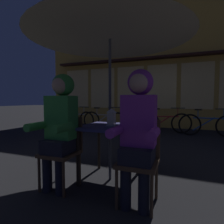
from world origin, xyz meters
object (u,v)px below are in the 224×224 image
at_px(bicycle_fourth, 165,122).
at_px(bicycle_second, 104,120).
at_px(bicycle_fifth, 208,125).
at_px(lantern, 111,117).
at_px(bicycle_third, 132,122).
at_px(chair_left, 63,147).
at_px(chair_right, 139,156).
at_px(cafe_table, 110,133).
at_px(patio_umbrella, 110,24).
at_px(person_right_hooded, 138,123).
at_px(person_left_hooded, 60,119).
at_px(bicycle_nearest, 76,119).

bearing_deg(bicycle_fourth, bicycle_second, -176.88).
bearing_deg(bicycle_fifth, lantern, -113.00).
relative_size(bicycle_second, bicycle_third, 1.01).
distance_m(chair_left, chair_right, 0.96).
bearing_deg(chair_left, bicycle_third, 92.65).
bearing_deg(bicycle_third, lantern, -79.54).
relative_size(cafe_table, lantern, 3.20).
bearing_deg(bicycle_third, bicycle_second, 177.06).
distance_m(patio_umbrella, bicycle_fourth, 4.31).
bearing_deg(person_right_hooded, bicycle_fifth, 74.60).
distance_m(chair_left, bicycle_fifth, 4.68).
bearing_deg(patio_umbrella, bicycle_third, 100.11).
relative_size(chair_right, person_left_hooded, 0.62).
height_order(bicycle_third, bicycle_fifth, same).
height_order(cafe_table, person_right_hooded, person_right_hooded).
xyz_separation_m(cafe_table, bicycle_fifth, (1.64, 3.80, -0.29)).
height_order(patio_umbrella, bicycle_nearest, patio_umbrella).
distance_m(lantern, bicycle_second, 4.25).
xyz_separation_m(bicycle_nearest, bicycle_fourth, (3.32, 0.13, 0.00)).
bearing_deg(bicycle_third, chair_left, -87.35).
relative_size(chair_left, bicycle_third, 0.52).
bearing_deg(person_right_hooded, chair_left, 176.61).
bearing_deg(patio_umbrella, chair_left, -142.45).
distance_m(chair_right, bicycle_fifth, 4.33).
distance_m(chair_left, bicycle_nearest, 4.84).
xyz_separation_m(lantern, bicycle_third, (-0.70, 3.78, -0.51)).
relative_size(person_left_hooded, bicycle_fourth, 0.84).
distance_m(cafe_table, bicycle_third, 3.84).
bearing_deg(chair_right, bicycle_third, 105.56).
height_order(person_left_hooded, bicycle_fifth, person_left_hooded).
distance_m(person_left_hooded, bicycle_fifth, 4.75).
height_order(chair_right, person_right_hooded, person_right_hooded).
bearing_deg(bicycle_third, bicycle_nearest, 178.93).
bearing_deg(bicycle_fifth, bicycle_fourth, 173.53).
relative_size(person_right_hooded, bicycle_fifth, 0.83).
bearing_deg(patio_umbrella, bicycle_nearest, 127.55).
relative_size(chair_right, bicycle_fourth, 0.52).
bearing_deg(patio_umbrella, bicycle_fifth, 66.60).
relative_size(bicycle_nearest, bicycle_second, 0.99).
relative_size(chair_left, person_left_hooded, 0.62).
relative_size(patio_umbrella, bicycle_fifth, 1.37).
distance_m(lantern, person_left_hooded, 0.65).
height_order(patio_umbrella, bicycle_second, patio_umbrella).
height_order(bicycle_second, bicycle_third, same).
height_order(lantern, chair_right, lantern).
bearing_deg(cafe_table, patio_umbrella, 0.00).
relative_size(cafe_table, chair_right, 0.85).
xyz_separation_m(person_left_hooded, bicycle_second, (-1.26, 4.25, -0.50)).
xyz_separation_m(chair_left, person_right_hooded, (0.96, -0.06, 0.36)).
bearing_deg(chair_left, bicycle_fourth, 78.48).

